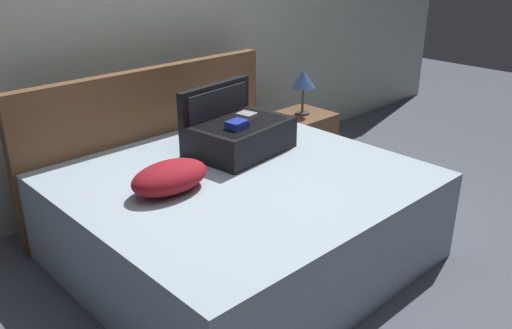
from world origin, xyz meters
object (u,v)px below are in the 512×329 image
Objects in this scene: hard_case_large at (238,132)px; pillow_near_headboard at (170,177)px; table_lamp at (303,80)px; bed at (241,217)px; nightstand at (301,143)px.

pillow_near_headboard is at bearing -170.95° from hard_case_large.
hard_case_large is 1.86× the size of table_lamp.
hard_case_large is (0.23, 0.28, 0.39)m from bed.
hard_case_large is at bearing 16.03° from pillow_near_headboard.
nightstand is at bearing 26.87° from bed.
nightstand is (1.20, 0.61, -0.02)m from bed.
hard_case_large reaches higher than bed.
nightstand is at bearing 17.75° from pillow_near_headboard.
hard_case_large reaches higher than pillow_near_headboard.
table_lamp is at bearing 17.75° from pillow_near_headboard.
table_lamp is (1.20, 0.61, 0.49)m from bed.
hard_case_large is 0.67m from pillow_near_headboard.
hard_case_large is 1.47× the size of pillow_near_headboard.
pillow_near_headboard is 1.72m from nightstand.
nightstand is (1.60, 0.51, -0.37)m from pillow_near_headboard.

